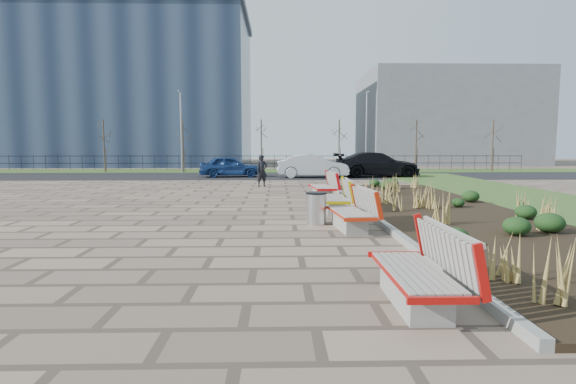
{
  "coord_description": "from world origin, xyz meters",
  "views": [
    {
      "loc": [
        1.23,
        -8.22,
        2.07
      ],
      "look_at": [
        1.5,
        3.0,
        0.9
      ],
      "focal_mm": 28.0,
      "sensor_mm": 36.0,
      "label": 1
    }
  ],
  "objects_px": {
    "litter_bin": "(316,209)",
    "car_blue": "(230,166)",
    "bench_b": "(349,210)",
    "lamp_west": "(181,132)",
    "bench_d": "(322,185)",
    "car_silver": "(313,166)",
    "car_black": "(377,165)",
    "pedestrian": "(262,171)",
    "bench_c": "(334,196)",
    "lamp_east": "(366,132)",
    "bench_a": "(414,267)"
  },
  "relations": [
    {
      "from": "litter_bin",
      "to": "car_blue",
      "type": "relative_size",
      "value": 0.21
    },
    {
      "from": "bench_b",
      "to": "lamp_west",
      "type": "height_order",
      "value": "lamp_west"
    },
    {
      "from": "bench_d",
      "to": "car_silver",
      "type": "height_order",
      "value": "car_silver"
    },
    {
      "from": "litter_bin",
      "to": "car_black",
      "type": "bearing_deg",
      "value": 72.55
    },
    {
      "from": "car_blue",
      "to": "pedestrian",
      "type": "bearing_deg",
      "value": -168.63
    },
    {
      "from": "bench_c",
      "to": "car_silver",
      "type": "distance_m",
      "value": 14.77
    },
    {
      "from": "bench_d",
      "to": "litter_bin",
      "type": "bearing_deg",
      "value": -102.12
    },
    {
      "from": "bench_b",
      "to": "bench_c",
      "type": "distance_m",
      "value": 2.91
    },
    {
      "from": "bench_d",
      "to": "car_blue",
      "type": "height_order",
      "value": "car_blue"
    },
    {
      "from": "litter_bin",
      "to": "pedestrian",
      "type": "height_order",
      "value": "pedestrian"
    },
    {
      "from": "bench_c",
      "to": "bench_b",
      "type": "bearing_deg",
      "value": -87.87
    },
    {
      "from": "lamp_west",
      "to": "pedestrian",
      "type": "bearing_deg",
      "value": -61.17
    },
    {
      "from": "bench_b",
      "to": "car_blue",
      "type": "relative_size",
      "value": 0.53
    },
    {
      "from": "bench_d",
      "to": "lamp_west",
      "type": "xyz_separation_m",
      "value": [
        -9.0,
        16.68,
        2.54
      ]
    },
    {
      "from": "lamp_east",
      "to": "bench_d",
      "type": "bearing_deg",
      "value": -106.69
    },
    {
      "from": "car_black",
      "to": "car_blue",
      "type": "bearing_deg",
      "value": 85.7
    },
    {
      "from": "bench_c",
      "to": "bench_d",
      "type": "relative_size",
      "value": 1.0
    },
    {
      "from": "litter_bin",
      "to": "car_silver",
      "type": "xyz_separation_m",
      "value": [
        1.27,
        16.88,
        0.35
      ]
    },
    {
      "from": "bench_a",
      "to": "bench_b",
      "type": "relative_size",
      "value": 1.0
    },
    {
      "from": "bench_a",
      "to": "lamp_west",
      "type": "height_order",
      "value": "lamp_west"
    },
    {
      "from": "bench_a",
      "to": "lamp_east",
      "type": "relative_size",
      "value": 0.35
    },
    {
      "from": "bench_a",
      "to": "bench_d",
      "type": "relative_size",
      "value": 1.0
    },
    {
      "from": "litter_bin",
      "to": "car_blue",
      "type": "bearing_deg",
      "value": 103.05
    },
    {
      "from": "bench_d",
      "to": "bench_a",
      "type": "bearing_deg",
      "value": -94.89
    },
    {
      "from": "bench_a",
      "to": "car_blue",
      "type": "relative_size",
      "value": 0.53
    },
    {
      "from": "lamp_west",
      "to": "lamp_east",
      "type": "relative_size",
      "value": 1.0
    },
    {
      "from": "litter_bin",
      "to": "lamp_west",
      "type": "relative_size",
      "value": 0.14
    },
    {
      "from": "car_blue",
      "to": "car_black",
      "type": "height_order",
      "value": "car_black"
    },
    {
      "from": "litter_bin",
      "to": "car_black",
      "type": "relative_size",
      "value": 0.15
    },
    {
      "from": "car_silver",
      "to": "car_black",
      "type": "xyz_separation_m",
      "value": [
        4.22,
        0.58,
        0.06
      ]
    },
    {
      "from": "pedestrian",
      "to": "bench_d",
      "type": "bearing_deg",
      "value": -86.62
    },
    {
      "from": "bench_b",
      "to": "pedestrian",
      "type": "bearing_deg",
      "value": 96.91
    },
    {
      "from": "bench_c",
      "to": "pedestrian",
      "type": "xyz_separation_m",
      "value": [
        -2.54,
        8.71,
        0.3
      ]
    },
    {
      "from": "bench_a",
      "to": "bench_b",
      "type": "height_order",
      "value": "same"
    },
    {
      "from": "bench_a",
      "to": "car_blue",
      "type": "bearing_deg",
      "value": 101.55
    },
    {
      "from": "bench_a",
      "to": "bench_c",
      "type": "distance_m",
      "value": 8.15
    },
    {
      "from": "litter_bin",
      "to": "car_silver",
      "type": "bearing_deg",
      "value": 85.7
    },
    {
      "from": "pedestrian",
      "to": "car_silver",
      "type": "distance_m",
      "value": 6.78
    },
    {
      "from": "lamp_east",
      "to": "litter_bin",
      "type": "bearing_deg",
      "value": -104.29
    },
    {
      "from": "bench_d",
      "to": "bench_b",
      "type": "bearing_deg",
      "value": -94.89
    },
    {
      "from": "bench_b",
      "to": "car_black",
      "type": "height_order",
      "value": "car_black"
    },
    {
      "from": "bench_c",
      "to": "litter_bin",
      "type": "xyz_separation_m",
      "value": [
        -0.75,
        -2.13,
        -0.09
      ]
    },
    {
      "from": "car_blue",
      "to": "lamp_east",
      "type": "relative_size",
      "value": 0.67
    },
    {
      "from": "pedestrian",
      "to": "lamp_east",
      "type": "relative_size",
      "value": 0.27
    },
    {
      "from": "bench_a",
      "to": "litter_bin",
      "type": "height_order",
      "value": "bench_a"
    },
    {
      "from": "pedestrian",
      "to": "lamp_west",
      "type": "relative_size",
      "value": 0.27
    },
    {
      "from": "lamp_east",
      "to": "car_black",
      "type": "bearing_deg",
      "value": -92.89
    },
    {
      "from": "car_black",
      "to": "lamp_east",
      "type": "distance_m",
      "value": 5.57
    },
    {
      "from": "bench_b",
      "to": "litter_bin",
      "type": "bearing_deg",
      "value": 128.34
    },
    {
      "from": "litter_bin",
      "to": "lamp_east",
      "type": "distance_m",
      "value": 23.44
    }
  ]
}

